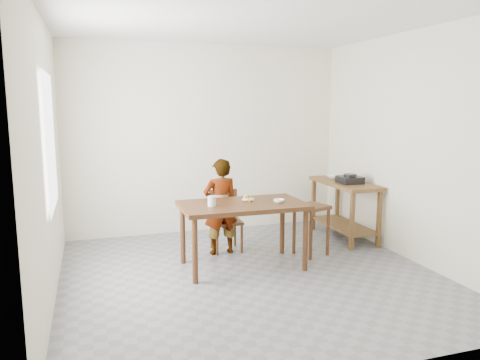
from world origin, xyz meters
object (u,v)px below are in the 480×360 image
object	(u,v)px
dining_table	(243,235)
prep_counter	(344,210)
child	(221,207)
dining_chair	(226,221)
stool	(311,230)

from	to	relation	value
dining_table	prep_counter	distance (m)	1.86
child	prep_counter	bearing A→B (deg)	-177.31
dining_table	prep_counter	xyz separation A→B (m)	(1.72, 0.70, 0.03)
dining_chair	child	bearing A→B (deg)	-135.41
dining_chair	stool	xyz separation A→B (m)	(0.95, -0.48, -0.07)
dining_chair	stool	bearing A→B (deg)	-25.13
stool	prep_counter	bearing A→B (deg)	34.59
stool	dining_table	bearing A→B (deg)	-170.00
dining_table	stool	size ratio (longest dim) A/B	2.22
prep_counter	dining_chair	size ratio (longest dim) A/B	1.57
stool	dining_chair	bearing A→B (deg)	153.23
prep_counter	stool	xyz separation A→B (m)	(-0.77, -0.53, -0.09)
dining_table	stool	bearing A→B (deg)	10.00
prep_counter	stool	bearing A→B (deg)	-145.41
prep_counter	child	distance (m)	1.84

